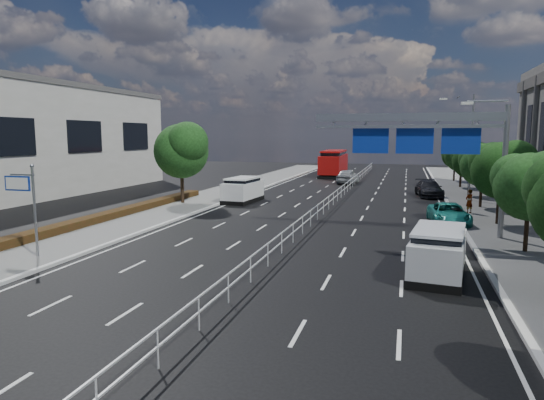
% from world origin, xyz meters
% --- Properties ---
extents(ground, '(160.00, 160.00, 0.00)m').
position_xyz_m(ground, '(0.00, 0.00, 0.00)').
color(ground, black).
rests_on(ground, ground).
extents(sidewalk_near, '(5.00, 140.00, 0.14)m').
position_xyz_m(sidewalk_near, '(-11.50, 0.00, 0.07)').
color(sidewalk_near, slate).
rests_on(sidewalk_near, ground).
extents(kerb_near, '(0.25, 140.00, 0.15)m').
position_xyz_m(kerb_near, '(-9.00, 0.00, 0.07)').
color(kerb_near, silver).
rests_on(kerb_near, ground).
extents(kerb_far, '(0.25, 140.00, 0.15)m').
position_xyz_m(kerb_far, '(9.00, 0.00, 0.07)').
color(kerb_far, silver).
rests_on(kerb_far, ground).
extents(median_fence, '(0.05, 85.00, 1.02)m').
position_xyz_m(median_fence, '(0.00, 22.50, 0.53)').
color(median_fence, silver).
rests_on(median_fence, ground).
extents(hedge_near, '(1.00, 36.00, 0.44)m').
position_xyz_m(hedge_near, '(-13.30, 5.00, 0.36)').
color(hedge_near, black).
rests_on(hedge_near, sidewalk_near).
extents(toilet_sign, '(1.62, 0.18, 4.34)m').
position_xyz_m(toilet_sign, '(-10.95, 0.00, 2.94)').
color(toilet_sign, gray).
rests_on(toilet_sign, ground).
extents(overhead_gantry, '(10.24, 0.38, 7.45)m').
position_xyz_m(overhead_gantry, '(6.74, 10.05, 5.61)').
color(overhead_gantry, gray).
rests_on(overhead_gantry, ground).
extents(streetlight_far, '(2.78, 2.40, 9.00)m').
position_xyz_m(streetlight_far, '(10.50, 26.00, 5.21)').
color(streetlight_far, gray).
rests_on(streetlight_far, ground).
extents(near_building, '(12.00, 38.00, 10.00)m').
position_xyz_m(near_building, '(-30.00, 18.00, 5.00)').
color(near_building, '#BBB7A8').
rests_on(near_building, ground).
extents(near_tree_back, '(4.84, 4.51, 6.69)m').
position_xyz_m(near_tree_back, '(-11.94, 17.97, 4.61)').
color(near_tree_back, black).
rests_on(near_tree_back, ground).
extents(far_tree_c, '(3.52, 3.28, 4.94)m').
position_xyz_m(far_tree_c, '(11.24, 6.98, 3.43)').
color(far_tree_c, black).
rests_on(far_tree_c, ground).
extents(far_tree_d, '(3.85, 3.59, 5.34)m').
position_xyz_m(far_tree_d, '(11.25, 14.48, 3.69)').
color(far_tree_d, black).
rests_on(far_tree_d, ground).
extents(far_tree_e, '(3.63, 3.38, 5.13)m').
position_xyz_m(far_tree_e, '(11.25, 21.98, 3.56)').
color(far_tree_e, black).
rests_on(far_tree_e, ground).
extents(far_tree_f, '(3.52, 3.28, 5.02)m').
position_xyz_m(far_tree_f, '(11.24, 29.48, 3.49)').
color(far_tree_f, black).
rests_on(far_tree_f, ground).
extents(far_tree_g, '(3.96, 3.69, 5.45)m').
position_xyz_m(far_tree_g, '(11.25, 36.98, 3.75)').
color(far_tree_g, black).
rests_on(far_tree_g, ground).
extents(far_tree_h, '(3.41, 3.18, 4.91)m').
position_xyz_m(far_tree_h, '(11.24, 44.48, 3.42)').
color(far_tree_h, black).
rests_on(far_tree_h, ground).
extents(white_minivan, '(2.41, 4.94, 2.09)m').
position_xyz_m(white_minivan, '(-7.68, 20.66, 1.02)').
color(white_minivan, black).
rests_on(white_minivan, ground).
extents(red_bus, '(3.07, 11.87, 3.53)m').
position_xyz_m(red_bus, '(-4.22, 49.68, 1.84)').
color(red_bus, black).
rests_on(red_bus, ground).
extents(near_car_silver, '(2.48, 5.12, 1.68)m').
position_xyz_m(near_car_silver, '(-1.00, 39.14, 0.84)').
color(near_car_silver, '#95989C').
rests_on(near_car_silver, ground).
extents(near_car_dark, '(2.42, 5.31, 1.69)m').
position_xyz_m(near_car_dark, '(-5.56, 59.33, 0.84)').
color(near_car_dark, black).
rests_on(near_car_dark, ground).
extents(silver_minivan, '(2.58, 4.91, 1.95)m').
position_xyz_m(silver_minivan, '(6.97, 2.09, 0.96)').
color(silver_minivan, black).
rests_on(silver_minivan, ground).
extents(parked_car_teal, '(2.61, 5.00, 1.35)m').
position_xyz_m(parked_car_teal, '(8.30, 14.19, 0.67)').
color(parked_car_teal, '#1C7E75').
rests_on(parked_car_teal, ground).
extents(parked_car_dark, '(2.68, 5.32, 1.48)m').
position_xyz_m(parked_car_dark, '(7.68, 28.66, 0.74)').
color(parked_car_dark, black).
rests_on(parked_car_dark, ground).
extents(pedestrian_a, '(0.73, 0.70, 1.68)m').
position_xyz_m(pedestrian_a, '(9.99, 18.53, 0.98)').
color(pedestrian_a, gray).
rests_on(pedestrian_a, sidewalk_far).
extents(pedestrian_b, '(1.11, 1.00, 1.87)m').
position_xyz_m(pedestrian_b, '(13.40, 23.09, 1.08)').
color(pedestrian_b, gray).
rests_on(pedestrian_b, sidewalk_far).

